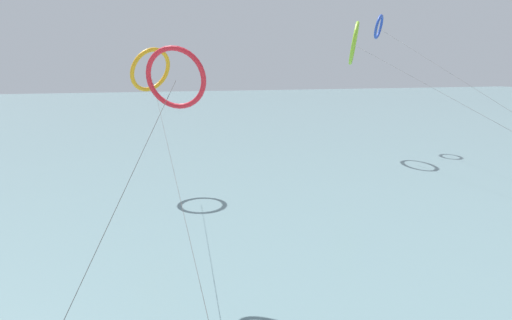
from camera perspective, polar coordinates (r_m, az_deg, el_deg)
sea_water at (r=108.20m, az=-13.03°, el=5.51°), size 400.00×200.00×0.08m
kite_cobalt at (r=66.73m, az=15.28°, el=15.87°), size 3.17×45.64×18.25m
kite_crimson at (r=23.38m, az=-10.13°, el=10.11°), size 8.65×13.59×12.30m
kite_amber at (r=42.30m, az=-13.16°, el=10.99°), size 4.59×35.20×12.95m
kite_lime at (r=59.39m, az=12.29°, el=14.20°), size 4.45×45.47×16.77m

